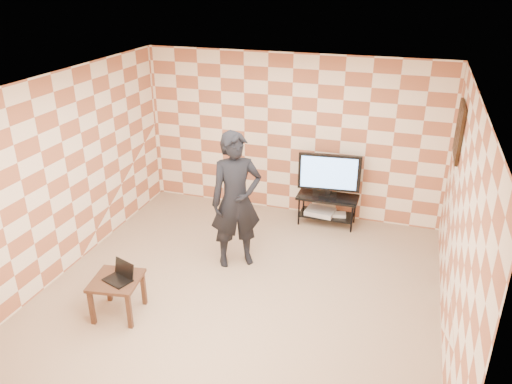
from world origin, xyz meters
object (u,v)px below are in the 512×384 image
side_table (117,285)px  person (236,201)px  tv_stand (327,204)px  tv (329,174)px

side_table → person: 1.92m
person → tv_stand: bearing=24.7°
tv → side_table: (-1.98, -3.12, -0.49)m
tv_stand → side_table: size_ratio=1.54×
tv_stand → tv: size_ratio=0.99×
person → side_table: bearing=-154.3°
tv_stand → tv: tv is taller
tv_stand → side_table: 3.70m
tv_stand → person: person is taller
tv → person: (-1.01, -1.56, 0.08)m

